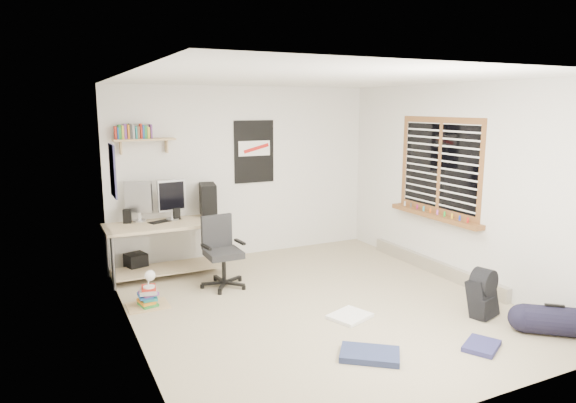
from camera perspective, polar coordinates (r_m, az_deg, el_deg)
name	(u,v)px	position (r m, az deg, el deg)	size (l,w,h in m)	color
floor	(317,305)	(5.96, 3.29, -11.36)	(4.00, 4.50, 0.01)	gray
ceiling	(320,78)	(5.53, 3.58, 13.53)	(4.00, 4.50, 0.01)	white
back_wall	(244,172)	(7.63, -4.87, 3.26)	(4.00, 0.01, 2.50)	silver
left_wall	(129,212)	(4.96, -17.22, -1.16)	(0.01, 4.50, 2.50)	silver
right_wall	(458,184)	(6.81, 18.34, 1.86)	(0.01, 4.50, 2.50)	silver
desk	(166,249)	(6.96, -13.38, -5.16)	(1.53, 0.67, 0.70)	#C7B48A
monitor_left	(139,207)	(7.03, -16.22, -0.59)	(0.38, 0.09, 0.42)	#ABAAAF
monitor_right	(172,205)	(7.02, -12.76, -0.44)	(0.38, 0.10, 0.42)	#9A999E
pc_tower	(208,200)	(7.24, -8.87, 0.17)	(0.21, 0.43, 0.45)	black
keyboard	(165,221)	(7.00, -13.52, -2.16)	(0.44, 0.16, 0.02)	black
speaker_left	(127,217)	(7.00, -17.44, -1.63)	(0.10, 0.10, 0.20)	black
speaker_right	(176,214)	(7.05, -12.33, -1.38)	(0.09, 0.09, 0.18)	black
office_chair	(223,249)	(6.38, -7.20, -5.22)	(0.58, 0.58, 0.89)	black
wall_shelf	(144,140)	(7.08, -15.68, 6.65)	(0.80, 0.22, 0.24)	tan
poster_back_wall	(254,152)	(7.63, -3.78, 5.54)	(0.62, 0.03, 0.92)	black
poster_left_wall	(113,171)	(6.10, -18.90, 3.25)	(0.02, 0.42, 0.60)	navy
window	(439,166)	(6.96, 16.39, 3.82)	(0.10, 1.50, 1.26)	brown
baseboard_heater	(433,266)	(7.24, 15.86, -6.92)	(0.08, 2.50, 0.18)	#B7B2A8
backpack	(482,298)	(5.95, 20.78, -9.98)	(0.31, 0.25, 0.42)	black
duffel_bag	(553,321)	(5.79, 27.37, -11.70)	(0.29, 0.29, 0.56)	black
tshirt	(350,316)	(5.62, 6.89, -12.53)	(0.41, 0.34, 0.04)	white
jeans_a	(370,354)	(4.84, 9.08, -16.44)	(0.52, 0.33, 0.06)	navy
jeans_b	(482,346)	(5.27, 20.71, -14.77)	(0.37, 0.27, 0.05)	navy
book_stack	(147,294)	(6.04, -15.37, -9.84)	(0.43, 0.35, 0.29)	brown
desk_lamp	(148,274)	(5.95, -15.25, -7.80)	(0.13, 0.21, 0.21)	white
subwoofer	(136,264)	(7.20, -16.53, -6.64)	(0.25, 0.25, 0.28)	black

